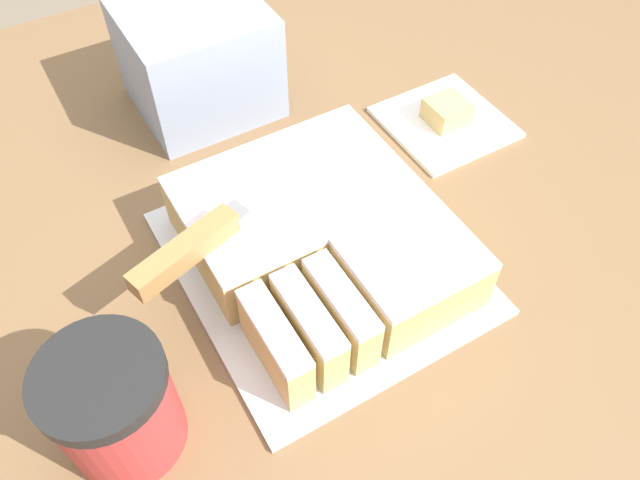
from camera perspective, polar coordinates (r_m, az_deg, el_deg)
The scene contains 9 objects.
ground_plane at distance 1.50m, azimuth 0.27°, elevation -20.63°, with size 8.00×8.00×0.00m, color #7F705B.
countertop at distance 1.08m, azimuth 0.37°, elevation -13.11°, with size 1.40×1.10×0.90m.
cake_board at distance 0.65m, azimuth 0.00°, elevation -1.98°, with size 0.27×0.31×0.01m.
cake at distance 0.63m, azimuth 0.10°, elevation 0.45°, with size 0.23×0.26×0.07m.
knife at distance 0.58m, azimuth -10.35°, elevation 0.31°, with size 0.27×0.10×0.02m.
coffee_cup at distance 0.53m, azimuth -18.24°, elevation -14.27°, with size 0.10×0.10×0.11m.
paper_napkin at distance 0.82m, azimuth 11.32°, elevation 10.53°, with size 0.14×0.14×0.01m.
brownie at distance 0.81m, azimuth 11.51°, elevation 11.45°, with size 0.05×0.05×0.03m.
storage_box at distance 0.81m, azimuth -11.09°, elevation 15.95°, with size 0.16×0.16×0.13m.
Camera 1 is at (-0.24, -0.40, 1.42)m, focal length 35.00 mm.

